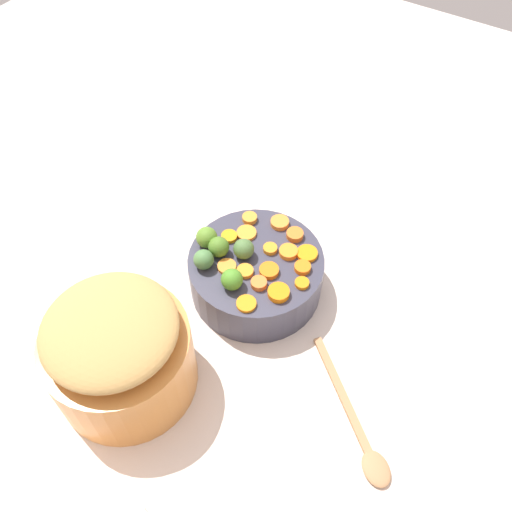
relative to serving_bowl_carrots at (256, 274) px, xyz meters
name	(u,v)px	position (x,y,z in m)	size (l,w,h in m)	color
tabletop	(227,284)	(-0.02, 0.05, -0.05)	(2.40, 2.40, 0.02)	beige
serving_bowl_carrots	(256,274)	(0.00, 0.00, 0.00)	(0.24, 0.24, 0.09)	#383747
metal_pot	(122,360)	(-0.28, 0.08, 0.03)	(0.23, 0.23, 0.14)	#CF813B
stuffing_mound	(109,329)	(-0.28, 0.08, 0.12)	(0.20, 0.20, 0.06)	tan
carrot_slice_0	(270,249)	(0.03, -0.01, 0.05)	(0.03, 0.03, 0.01)	orange
carrot_slice_1	(246,304)	(-0.09, -0.04, 0.05)	(0.03, 0.03, 0.01)	orange
carrot_slice_2	(295,235)	(0.08, -0.03, 0.05)	(0.03, 0.03, 0.01)	orange
carrot_slice_3	(229,236)	(0.02, 0.07, 0.05)	(0.03, 0.03, 0.01)	orange
carrot_slice_4	(307,253)	(0.06, -0.07, 0.05)	(0.04, 0.04, 0.01)	orange
carrot_slice_5	(269,271)	(-0.01, -0.03, 0.05)	(0.03, 0.03, 0.01)	orange
carrot_slice_6	(288,252)	(0.04, -0.04, 0.05)	(0.03, 0.03, 0.01)	orange
carrot_slice_7	(250,218)	(0.07, 0.06, 0.05)	(0.03, 0.03, 0.01)	orange
carrot_slice_8	(245,271)	(-0.03, 0.00, 0.05)	(0.03, 0.03, 0.01)	orange
carrot_slice_9	(302,283)	(0.00, -0.10, 0.05)	(0.02, 0.02, 0.01)	orange
carrot_slice_10	(227,267)	(-0.04, 0.03, 0.05)	(0.03, 0.03, 0.01)	orange
carrot_slice_11	(247,233)	(0.04, 0.05, 0.05)	(0.04, 0.04, 0.01)	orange
carrot_slice_12	(259,283)	(-0.04, -0.03, 0.05)	(0.03, 0.03, 0.01)	orange
carrot_slice_13	(280,223)	(0.09, 0.01, 0.05)	(0.03, 0.03, 0.01)	orange
carrot_slice_14	(303,267)	(0.03, -0.08, 0.05)	(0.03, 0.03, 0.01)	orange
carrot_slice_15	(279,293)	(-0.04, -0.07, 0.05)	(0.04, 0.04, 0.01)	orange
brussels_sprout_0	(219,247)	(-0.02, 0.06, 0.06)	(0.04, 0.04, 0.04)	#4A7624
brussels_sprout_1	(244,249)	(0.00, 0.02, 0.06)	(0.04, 0.04, 0.04)	#496E38
brussels_sprout_2	(207,237)	(-0.02, 0.09, 0.06)	(0.04, 0.04, 0.04)	#558129
brussels_sprout_3	(204,260)	(-0.06, 0.07, 0.06)	(0.04, 0.04, 0.04)	#497840
brussels_sprout_4	(232,279)	(-0.07, 0.00, 0.06)	(0.04, 0.04, 0.04)	#498726
wooden_spoon	(360,433)	(-0.15, -0.29, -0.04)	(0.19, 0.22, 0.01)	#AB7B50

